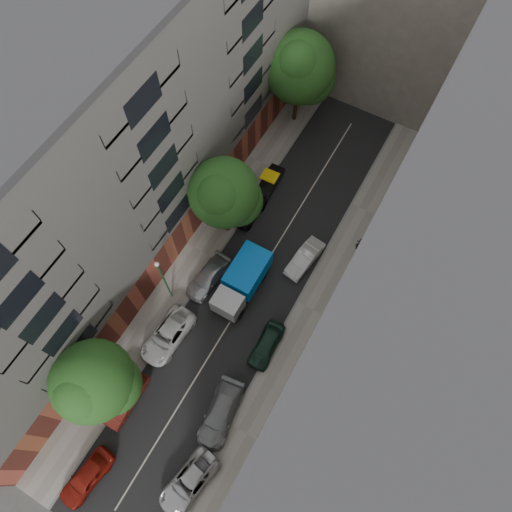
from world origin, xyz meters
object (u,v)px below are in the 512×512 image
Objects in this scene: tarp_truck at (242,281)px; tree_mid at (224,195)px; car_left_0 at (87,477)px; car_left_4 at (251,212)px; car_left_2 at (168,335)px; car_left_1 at (125,399)px; car_right_1 at (220,414)px; car_right_3 at (305,258)px; pedestrian at (360,244)px; car_left_5 at (269,182)px; car_right_2 at (267,345)px; tree_near at (94,383)px; car_left_3 at (208,277)px; lamp_post at (163,277)px; car_right_0 at (189,482)px; tree_far at (300,70)px.

tree_mid is (-3.90, 4.15, 4.23)m from tarp_truck.
car_left_0 is 24.41m from car_left_4.
car_left_1 is at bearing -87.30° from car_left_2.
car_right_3 is at bearing 83.48° from car_right_1.
tree_mid is 4.48× the size of pedestrian.
car_left_5 is at bearing 100.91° from car_right_1.
car_left_0 is 0.83× the size of car_left_2.
car_right_2 reaches higher than car_left_5.
pedestrian is at bearing 71.70° from car_right_1.
tree_near is at bearing -95.76° from car_left_5.
tree_mid reaches higher than tarp_truck.
car_left_0 is 23.28m from car_right_3.
car_left_1 is 0.56× the size of tree_near.
lamp_post reaches higher than car_left_3.
car_right_1 is (6.75, 2.60, 0.02)m from car_left_1.
car_left_1 is 1.13× the size of car_left_5.
car_left_3 is 0.59× the size of tree_near.
lamp_post reaches higher than car_right_0.
car_right_3 is at bearing 102.09° from car_right_0.
car_left_0 reaches higher than car_left_5.
tree_mid is at bearing 83.48° from lamp_post.
car_right_2 is at bearing -43.12° from tree_mid.
car_left_5 is 20.92m from car_right_1.
tree_mid is at bearing 97.49° from car_left_2.
tree_near is at bearing -88.97° from tree_far.
tree_mid is at bearing -108.61° from car_left_4.
car_right_1 reaches higher than car_right_2.
car_left_5 is at bearing 147.95° from car_right_3.
car_left_5 is at bearing -78.81° from tree_far.
car_left_5 is 23.03m from tree_near.
car_left_2 is (-0.80, 11.20, -0.02)m from car_left_0.
car_right_3 is at bearing -43.16° from car_left_5.
pedestrian is at bearing 44.70° from lamp_post.
lamp_post is at bearing 99.95° from car_left_1.
car_right_0 is (6.40, 3.26, -0.06)m from car_left_0.
tree_mid is (-8.10, 18.73, 5.12)m from car_right_0.
car_left_5 is (0.00, 22.40, -0.09)m from car_left_1.
car_right_1 is at bearing 19.51° from tree_near.
car_left_2 is 10.72m from car_right_0.
car_left_3 is 0.47× the size of tree_far.
tarp_truck is at bearing -62.75° from car_left_4.
car_left_0 reaches higher than car_right_0.
tree_near is at bearing -172.49° from car_left_1.
tarp_truck is 1.44× the size of car_right_3.
tree_mid reaches higher than car_right_1.
car_left_4 is at bearing 99.15° from car_left_0.
car_left_4 is 0.91× the size of car_right_2.
car_left_2 is 17.81m from pedestrian.
tree_near is at bearing -108.34° from tarp_truck.
lamp_post reaches higher than car_left_4.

